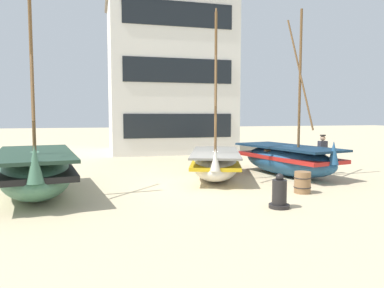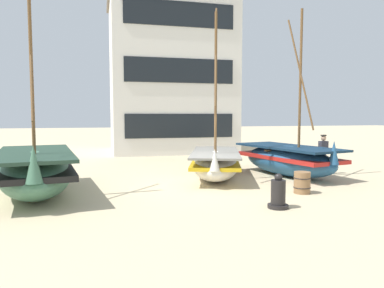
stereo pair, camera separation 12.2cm
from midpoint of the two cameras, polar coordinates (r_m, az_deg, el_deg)
name	(u,v)px [view 1 (the left image)]	position (r m, az deg, el deg)	size (l,w,h in m)	color
ground_plane	(199,185)	(13.24, 0.83, -6.39)	(120.00, 120.00, 0.00)	#CCB78E
fishing_boat_near_left	(288,159)	(15.62, 14.61, -2.28)	(2.99, 5.22, 6.64)	#23517A
fishing_boat_centre_large	(35,171)	(12.41, -23.65, -3.97)	(2.97, 5.62, 6.23)	#427056
fishing_boat_far_right	(215,163)	(14.43, 3.44, -3.03)	(3.17, 4.99, 6.75)	silver
fisherman_by_hull	(322,155)	(16.36, 19.60, -1.59)	(0.38, 0.26, 1.68)	#33333D
capstan_winch	(279,194)	(10.20, 13.23, -7.67)	(0.56, 0.56, 0.95)	black
wooden_barrel	(302,182)	(12.28, 16.70, -5.80)	(0.56, 0.56, 0.70)	olive
harbor_building_main	(169,76)	(25.60, -3.80, 10.61)	(8.36, 6.72, 10.37)	white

